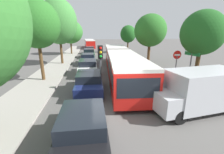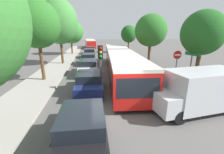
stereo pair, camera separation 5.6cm
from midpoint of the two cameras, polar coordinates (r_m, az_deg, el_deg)
ground_plane at (r=8.22m, az=1.42°, el=-14.36°), size 200.00×200.00×0.00m
kerb_strip_left at (r=26.78m, az=-17.54°, el=6.80°), size 3.20×48.21×0.14m
articulated_bus at (r=15.61m, az=2.89°, el=6.20°), size 3.72×16.89×2.49m
city_bus_rear at (r=45.27m, az=-8.61°, el=12.66°), size 3.18×11.10×2.36m
queued_car_black at (r=6.13m, az=-11.17°, el=-18.33°), size 1.83×4.21×1.46m
queued_car_navy at (r=11.07m, az=-8.87°, el=-1.91°), size 1.88×4.33×1.50m
queued_car_white at (r=16.02m, az=-9.29°, el=3.84°), size 1.90×4.39×1.52m
queued_car_blue at (r=21.32m, az=-9.24°, el=6.88°), size 1.84×4.24×1.47m
queued_car_green at (r=27.13m, az=-8.78°, el=9.00°), size 1.93×4.45×1.54m
queued_car_tan at (r=32.35m, az=-8.41°, el=10.11°), size 1.82×4.21×1.45m
white_van at (r=9.46m, az=30.44°, el=-4.18°), size 5.22×2.63×2.31m
traffic_light at (r=10.43m, az=-4.59°, el=6.97°), size 0.35×0.38×3.40m
no_entry_sign at (r=13.64m, az=23.20°, el=5.28°), size 0.70×0.08×2.82m
direction_sign_post at (r=13.55m, az=28.04°, el=7.59°), size 0.37×1.38×3.60m
tree_left_mid at (r=14.43m, az=-26.96°, el=17.52°), size 3.79×3.79×6.90m
tree_left_far at (r=21.80m, az=-19.76°, el=19.21°), size 4.73×4.73×8.49m
tree_left_distant at (r=31.98m, az=-15.72°, el=16.25°), size 4.95×4.95×6.73m
tree_right_near at (r=13.84m, az=31.06°, el=14.13°), size 3.24×3.24×5.91m
tree_right_mid at (r=22.63m, az=14.30°, el=16.75°), size 4.46×4.46×6.77m
tree_right_far at (r=33.55m, az=6.03°, el=15.80°), size 3.34×3.34×5.79m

